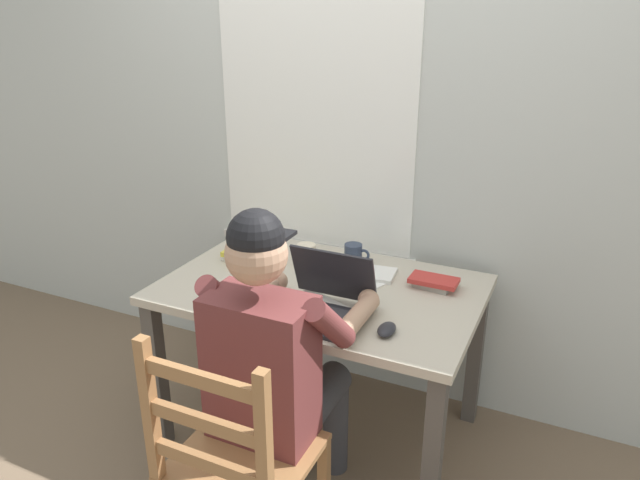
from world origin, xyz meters
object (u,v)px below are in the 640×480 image
object	(u,v)px
computer_mouse	(387,329)
book_stack_main	(434,282)
laptop	(323,301)
desk	(321,306)
coffee_mug_white	(307,255)
wooden_chair	(235,464)
seated_person	(277,358)
coffee_mug_dark	(354,254)
book_stack_side	(247,255)

from	to	relation	value
computer_mouse	book_stack_main	size ratio (longest dim) A/B	0.52
book_stack_main	laptop	bearing A→B (deg)	-128.39
desk	coffee_mug_white	world-z (taller)	coffee_mug_white
wooden_chair	seated_person	bearing A→B (deg)	90.00
desk	laptop	bearing A→B (deg)	-62.84
desk	laptop	size ratio (longest dim) A/B	3.85
seated_person	coffee_mug_white	size ratio (longest dim) A/B	10.28
coffee_mug_white	book_stack_main	world-z (taller)	coffee_mug_white
wooden_chair	coffee_mug_dark	bearing A→B (deg)	91.56
book_stack_side	coffee_mug_white	bearing A→B (deg)	13.74
desk	book_stack_side	bearing A→B (deg)	166.19
seated_person	wooden_chair	world-z (taller)	seated_person
desk	wooden_chair	world-z (taller)	wooden_chair
seated_person	book_stack_main	bearing A→B (deg)	62.02
wooden_chair	book_stack_side	bearing A→B (deg)	118.64
desk	book_stack_side	distance (m)	0.44
wooden_chair	coffee_mug_white	xyz separation A→B (m)	(-0.21, 0.93, 0.31)
computer_mouse	laptop	bearing A→B (deg)	170.85
wooden_chair	coffee_mug_dark	size ratio (longest dim) A/B	7.94
coffee_mug_dark	book_stack_main	size ratio (longest dim) A/B	0.60
computer_mouse	desk	bearing A→B (deg)	145.61
wooden_chair	computer_mouse	world-z (taller)	wooden_chair
computer_mouse	book_stack_side	world-z (taller)	book_stack_side
wooden_chair	coffee_mug_white	distance (m)	1.00
coffee_mug_dark	seated_person	bearing A→B (deg)	-87.85
coffee_mug_white	book_stack_side	bearing A→B (deg)	-166.26
laptop	computer_mouse	xyz separation A→B (m)	(0.26, -0.04, -0.04)
desk	wooden_chair	bearing A→B (deg)	-85.28
book_stack_main	desk	bearing A→B (deg)	-156.41
seated_person	coffee_mug_dark	xyz separation A→B (m)	(-0.03, 0.75, 0.09)
computer_mouse	book_stack_main	bearing A→B (deg)	83.31
seated_person	book_stack_main	size ratio (longest dim) A/B	6.39
seated_person	book_stack_side	bearing A→B (deg)	128.89
seated_person	book_stack_side	xyz separation A→B (m)	(-0.47, 0.59, 0.07)
seated_person	book_stack_main	xyz separation A→B (m)	(0.35, 0.67, 0.07)
coffee_mug_white	computer_mouse	bearing A→B (deg)	-39.13
laptop	wooden_chair	bearing A→B (deg)	-94.55
wooden_chair	computer_mouse	xyz separation A→B (m)	(0.30, 0.51, 0.28)
coffee_mug_dark	book_stack_main	bearing A→B (deg)	-12.42
laptop	book_stack_side	xyz separation A→B (m)	(-0.52, 0.31, -0.03)
desk	book_stack_side	size ratio (longest dim) A/B	6.09
seated_person	book_stack_main	distance (m)	0.76
wooden_chair	book_stack_side	world-z (taller)	wooden_chair
book_stack_main	coffee_mug_white	bearing A→B (deg)	-178.26
seated_person	desk	bearing A→B (deg)	97.42
laptop	book_stack_side	distance (m)	0.60
wooden_chair	book_stack_main	bearing A→B (deg)	69.47
seated_person	book_stack_side	world-z (taller)	seated_person
laptop	coffee_mug_white	bearing A→B (deg)	123.97
coffee_mug_white	book_stack_side	world-z (taller)	coffee_mug_white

